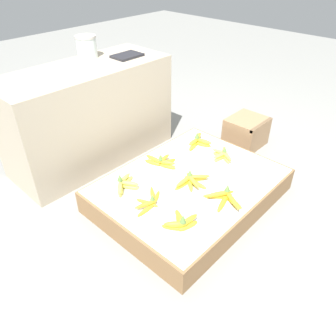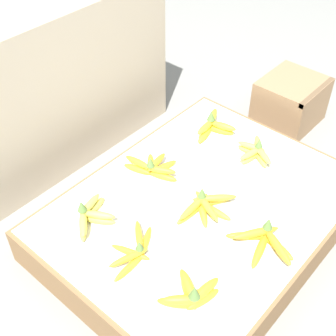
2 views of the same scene
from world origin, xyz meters
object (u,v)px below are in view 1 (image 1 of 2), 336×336
wooden_crate (246,132)px  glass_jar (87,47)px  banana_bunch_middle_midright (223,155)px  banana_bunch_back_midright (198,141)px  banana_bunch_middle_left (150,201)px  banana_bunch_front_midleft (225,198)px  banana_bunch_middle_midleft (191,181)px  banana_bunch_back_left (125,184)px  banana_bunch_back_midleft (162,161)px  foam_tray_white (52,75)px  banana_bunch_front_left (181,222)px

wooden_crate → glass_jar: glass_jar is taller
banana_bunch_middle_midright → banana_bunch_back_midright: banana_bunch_back_midright is taller
banana_bunch_middle_left → banana_bunch_front_midleft: bearing=-43.6°
banana_bunch_middle_midleft → banana_bunch_back_midright: size_ratio=1.10×
banana_bunch_back_left → banana_bunch_back_midleft: 0.34m
banana_bunch_middle_midright → banana_bunch_back_left: size_ratio=0.94×
banana_bunch_back_midleft → glass_jar: bearing=86.1°
banana_bunch_back_left → banana_bunch_front_midleft: bearing=-59.1°
wooden_crate → banana_bunch_back_midright: banana_bunch_back_midright is taller
wooden_crate → banana_bunch_back_left: banana_bunch_back_left is taller
banana_bunch_middle_midright → banana_bunch_middle_midleft: bearing=-175.6°
wooden_crate → banana_bunch_back_left: (-1.21, 0.12, 0.07)m
banana_bunch_middle_midleft → banana_bunch_back_midleft: bearing=84.3°
wooden_crate → banana_bunch_back_midleft: banana_bunch_back_midleft is taller
banana_bunch_front_midleft → banana_bunch_middle_left: size_ratio=1.03×
glass_jar → foam_tray_white: 0.44m
wooden_crate → banana_bunch_middle_midleft: size_ratio=1.25×
wooden_crate → banana_bunch_middle_midleft: (-0.90, -0.15, 0.07)m
banana_bunch_back_midleft → banana_bunch_back_midright: 0.37m
wooden_crate → banana_bunch_front_left: bearing=-163.9°
wooden_crate → banana_bunch_middle_midright: 0.54m
glass_jar → banana_bunch_front_midleft: bearing=-93.4°
banana_bunch_middle_left → glass_jar: (0.39, 1.02, 0.60)m
banana_bunch_back_midleft → foam_tray_white: foam_tray_white is taller
banana_bunch_front_left → banana_bunch_back_left: bearing=88.0°
banana_bunch_back_left → banana_bunch_back_midright: banana_bunch_back_midright is taller
wooden_crate → glass_jar: bearing=131.6°
banana_bunch_back_midleft → banana_bunch_back_midright: banana_bunch_back_midright is taller
banana_bunch_back_midleft → wooden_crate: bearing=-8.6°
banana_bunch_middle_left → banana_bunch_back_midright: banana_bunch_back_midright is taller
banana_bunch_middle_midright → foam_tray_white: foam_tray_white is taller
banana_bunch_middle_midright → foam_tray_white: (-0.69, 0.86, 0.53)m
banana_bunch_front_left → banana_bunch_back_left: 0.47m
banana_bunch_middle_midleft → banana_bunch_middle_midright: bearing=4.4°
banana_bunch_back_midright → banana_bunch_back_left: bearing=179.4°
banana_bunch_back_midright → foam_tray_white: foam_tray_white is taller
banana_bunch_middle_left → glass_jar: 1.25m
banana_bunch_front_left → glass_jar: 1.46m
banana_bunch_middle_midleft → banana_bunch_middle_midright: size_ratio=1.28×
banana_bunch_front_left → banana_bunch_middle_midright: banana_bunch_front_left is taller
wooden_crate → banana_bunch_middle_left: 1.21m
banana_bunch_middle_midleft → banana_bunch_back_left: 0.41m
banana_bunch_middle_left → banana_bunch_back_left: (0.00, 0.22, 0.01)m
banana_bunch_middle_left → banana_bunch_back_left: banana_bunch_back_left is taller
banana_bunch_middle_midright → banana_bunch_back_midleft: bearing=144.0°
foam_tray_white → banana_bunch_middle_midleft: bearing=-70.8°
banana_bunch_middle_midleft → banana_bunch_back_left: banana_bunch_back_left is taller
banana_bunch_front_midleft → banana_bunch_back_midleft: size_ratio=1.10×
wooden_crate → foam_tray_white: size_ratio=1.30×
glass_jar → foam_tray_white: (-0.39, -0.18, -0.07)m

